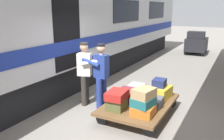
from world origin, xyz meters
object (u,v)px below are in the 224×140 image
object	(u,v)px
porter_by_door	(85,72)
suitcase_yellow_case	(160,92)
suitcase_burgundy_valise	(127,95)
suitcase_navy_fabric	(159,83)
luggage_cart	(139,104)
suitcase_gray_aluminum	(136,89)
suitcase_teal_softside	(143,102)
suitcase_orange_carryall	(143,110)
suitcase_tan_vintage	(144,93)
baggage_tug	(196,43)
train_car	(27,26)
suitcase_olive_duffel	(117,104)
suitcase_red_plastic	(117,95)
suitcase_slate_roller	(152,102)
porter_in_overalls	(101,73)

from	to	relation	value
porter_by_door	suitcase_yellow_case	bearing A→B (deg)	-161.91
suitcase_burgundy_valise	suitcase_navy_fabric	distance (m)	0.90
luggage_cart	suitcase_gray_aluminum	size ratio (longest dim) A/B	4.46
suitcase_teal_softside	porter_by_door	bearing A→B (deg)	-16.77
suitcase_orange_carryall	suitcase_navy_fabric	size ratio (longest dim) A/B	1.34
suitcase_navy_fabric	suitcase_tan_vintage	xyz separation A→B (m)	(-0.03, 1.19, 0.11)
suitcase_navy_fabric	baggage_tug	world-z (taller)	baggage_tug
train_car	suitcase_olive_duffel	size ratio (longest dim) A/B	46.61
suitcase_red_plastic	suitcase_burgundy_valise	bearing A→B (deg)	-89.25
suitcase_olive_duffel	suitcase_navy_fabric	xyz separation A→B (m)	(-0.62, -1.20, 0.26)
porter_by_door	suitcase_tan_vintage	bearing A→B (deg)	163.47
suitcase_slate_roller	suitcase_olive_duffel	size ratio (longest dim) A/B	1.11
suitcase_tan_vintage	suitcase_teal_softside	bearing A→B (deg)	37.65
suitcase_navy_fabric	porter_in_overalls	distance (m)	1.53
suitcase_red_plastic	suitcase_teal_softside	distance (m)	0.64
baggage_tug	suitcase_gray_aluminum	bearing A→B (deg)	89.03
suitcase_slate_roller	train_car	bearing A→B (deg)	1.02
suitcase_teal_softside	suitcase_tan_vintage	xyz separation A→B (m)	(-0.01, -0.01, 0.20)
suitcase_navy_fabric	porter_in_overalls	size ratio (longest dim) A/B	0.21
luggage_cart	suitcase_slate_roller	distance (m)	0.35
luggage_cart	suitcase_gray_aluminum	bearing A→B (deg)	-61.23
suitcase_orange_carryall	baggage_tug	distance (m)	9.69
luggage_cart	porter_in_overalls	distance (m)	1.27
suitcase_orange_carryall	suitcase_tan_vintage	size ratio (longest dim) A/B	1.04
suitcase_slate_roller	suitcase_teal_softside	distance (m)	0.62
suitcase_burgundy_valise	suitcase_navy_fabric	size ratio (longest dim) A/B	1.54
suitcase_slate_roller	baggage_tug	distance (m)	9.10
luggage_cart	suitcase_red_plastic	size ratio (longest dim) A/B	3.93
porter_in_overalls	baggage_tug	distance (m)	9.13
suitcase_tan_vintage	suitcase_yellow_case	bearing A→B (deg)	-89.96
luggage_cart	suitcase_navy_fabric	distance (m)	0.80
suitcase_tan_vintage	baggage_tug	world-z (taller)	baggage_tug
train_car	suitcase_burgundy_valise	xyz separation A→B (m)	(-3.24, -0.07, -1.60)
suitcase_red_plastic	porter_in_overalls	world-z (taller)	porter_in_overalls
train_car	suitcase_red_plastic	world-z (taller)	train_car
suitcase_navy_fabric	baggage_tug	bearing A→B (deg)	-86.79
suitcase_orange_carryall	suitcase_tan_vintage	world-z (taller)	suitcase_tan_vintage
suitcase_orange_carryall	porter_in_overalls	bearing A→B (deg)	-22.72
train_car	porter_by_door	bearing A→B (deg)	-178.70
suitcase_olive_duffel	suitcase_slate_roller	bearing A→B (deg)	-137.68
luggage_cart	suitcase_tan_vintage	xyz separation A→B (m)	(-0.33, 0.58, 0.54)
suitcase_slate_roller	suitcase_navy_fabric	size ratio (longest dim) A/B	1.41
train_car	suitcase_navy_fabric	distance (m)	4.14
suitcase_slate_roller	luggage_cart	bearing A→B (deg)	0.00
luggage_cart	suitcase_yellow_case	xyz separation A→B (m)	(-0.32, -0.59, 0.19)
suitcase_teal_softside	porter_by_door	size ratio (longest dim) A/B	0.28
suitcase_navy_fabric	porter_in_overalls	xyz separation A→B (m)	(1.39, 0.60, 0.21)
suitcase_slate_roller	porter_by_door	xyz separation A→B (m)	(1.88, 0.02, 0.51)
suitcase_burgundy_valise	baggage_tug	size ratio (longest dim) A/B	0.32
suitcase_slate_roller	suitcase_orange_carryall	distance (m)	0.59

